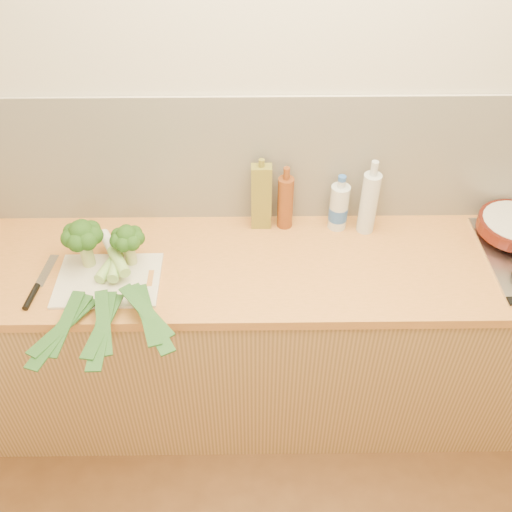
{
  "coord_description": "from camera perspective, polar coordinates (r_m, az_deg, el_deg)",
  "views": [
    {
      "loc": [
        -0.18,
        -0.41,
        2.38
      ],
      "look_at": [
        -0.16,
        1.1,
        1.02
      ],
      "focal_mm": 40.0,
      "sensor_mm": 36.0,
      "label": 1
    }
  ],
  "objects": [
    {
      "name": "amber_bottle",
      "position": [
        2.29,
        2.96,
        5.45
      ],
      "size": [
        0.06,
        0.06,
        0.28
      ],
      "color": "brown",
      "rests_on": "counter"
    },
    {
      "name": "counter",
      "position": [
        2.52,
        3.66,
        -8.12
      ],
      "size": [
        3.2,
        0.62,
        0.9
      ],
      "color": "tan",
      "rests_on": "ground"
    },
    {
      "name": "oil_tin",
      "position": [
        2.27,
        0.54,
        5.97
      ],
      "size": [
        0.08,
        0.05,
        0.32
      ],
      "color": "olive",
      "rests_on": "counter"
    },
    {
      "name": "broccoli_left",
      "position": [
        2.16,
        -16.99,
        1.94
      ],
      "size": [
        0.15,
        0.15,
        0.2
      ],
      "color": "#ACB96C",
      "rests_on": "chopping_board"
    },
    {
      "name": "room_shell",
      "position": [
        2.26,
        4.01,
        9.51
      ],
      "size": [
        3.5,
        3.5,
        3.5
      ],
      "color": "beige",
      "rests_on": "ground"
    },
    {
      "name": "leek_back",
      "position": [
        2.09,
        -12.9,
        -1.77
      ],
      "size": [
        0.35,
        0.61,
        0.04
      ],
      "rotation": [
        0.0,
        0.0,
        0.49
      ],
      "color": "white",
      "rests_on": "chopping_board"
    },
    {
      "name": "leek_front",
      "position": [
        2.15,
        -15.25,
        -2.03
      ],
      "size": [
        0.28,
        0.69,
        0.04
      ],
      "rotation": [
        0.0,
        0.0,
        -0.32
      ],
      "color": "white",
      "rests_on": "chopping_board"
    },
    {
      "name": "chefs_knife",
      "position": [
        2.21,
        -21.21,
        -3.19
      ],
      "size": [
        0.06,
        0.29,
        0.02
      ],
      "rotation": [
        0.0,
        0.0,
        -0.1
      ],
      "color": "silver",
      "rests_on": "counter"
    },
    {
      "name": "chopping_board",
      "position": [
        2.17,
        -14.53,
        -2.35
      ],
      "size": [
        0.38,
        0.28,
        0.01
      ],
      "primitive_type": "cube",
      "rotation": [
        0.0,
        0.0,
        0.01
      ],
      "color": "silver",
      "rests_on": "counter"
    },
    {
      "name": "broccoli_right",
      "position": [
        2.14,
        -12.75,
        1.71
      ],
      "size": [
        0.13,
        0.13,
        0.17
      ],
      "color": "#ACB96C",
      "rests_on": "chopping_board"
    },
    {
      "name": "glass_bottle",
      "position": [
        2.29,
        11.22,
        5.3
      ],
      "size": [
        0.07,
        0.07,
        0.32
      ],
      "color": "silver",
      "rests_on": "counter"
    },
    {
      "name": "leek_mid",
      "position": [
        2.09,
        -14.2,
        -2.54
      ],
      "size": [
        0.11,
        0.64,
        0.04
      ],
      "rotation": [
        0.0,
        0.0,
        0.03
      ],
      "color": "white",
      "rests_on": "chopping_board"
    },
    {
      "name": "water_bottle",
      "position": [
        2.32,
        8.26,
        4.76
      ],
      "size": [
        0.08,
        0.08,
        0.23
      ],
      "color": "silver",
      "rests_on": "counter"
    }
  ]
}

